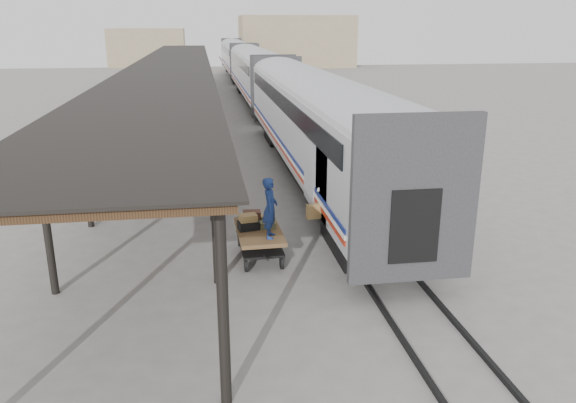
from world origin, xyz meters
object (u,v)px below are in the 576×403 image
at_px(porter, 270,208).
at_px(pedestrian, 181,126).
at_px(luggage_tug, 198,124).
at_px(baggage_cart, 259,236).

bearing_deg(porter, pedestrian, 21.39).
relative_size(luggage_tug, porter, 0.89).
relative_size(baggage_cart, porter, 1.42).
bearing_deg(baggage_cart, pedestrian, 97.37).
distance_m(porter, pedestrian, 18.69).
distance_m(luggage_tug, porter, 21.13).
bearing_deg(luggage_tug, porter, -94.79).
distance_m(baggage_cart, porter, 1.27).
height_order(porter, pedestrian, porter).
height_order(baggage_cart, porter, porter).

